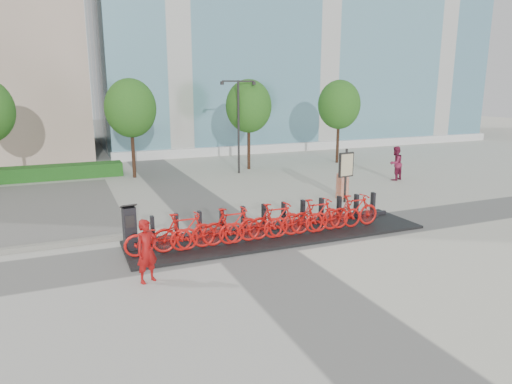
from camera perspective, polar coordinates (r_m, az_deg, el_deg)
name	(u,v)px	position (r m, az deg, el deg)	size (l,w,h in m)	color
ground	(245,244)	(13.91, -1.39, -6.46)	(120.00, 120.00, 0.00)	beige
glass_building	(284,1)	(43.22, 3.46, 22.73)	(32.00, 16.00, 24.00)	#5685A4
hedge_b	(62,172)	(25.77, -23.07, 2.35)	(6.00, 1.20, 0.70)	#134616
tree_1	(131,108)	(24.46, -15.41, 10.06)	(2.60, 2.60, 5.10)	black
tree_2	(249,106)	(26.14, -0.92, 10.66)	(2.60, 2.60, 5.10)	black
tree_3	(339,105)	(28.93, 10.35, 10.68)	(2.60, 2.60, 5.10)	black
streetlamp	(238,116)	(24.87, -2.21, 9.49)	(2.00, 0.20, 5.00)	black
dock_pad	(279,234)	(14.65, 2.92, -5.29)	(9.60, 2.40, 0.08)	black
dock_rail_posts	(275,216)	(14.95, 2.36, -3.05)	(8.02, 0.50, 0.85)	black
bike_0	(159,236)	(13.00, -12.09, -5.46)	(0.66, 1.90, 1.00)	red
bike_1	(184,231)	(13.13, -9.01, -4.90)	(0.52, 1.85, 1.11)	red
bike_2	(208,230)	(13.32, -5.98, -4.78)	(0.66, 1.90, 1.00)	red
bike_3	(232,226)	(13.52, -3.07, -4.22)	(0.52, 1.85, 1.11)	red
bike_4	(254,225)	(13.79, -0.24, -4.10)	(0.66, 1.90, 1.00)	red
bike_5	(276,220)	(14.05, 2.47, -3.55)	(0.52, 1.85, 1.11)	red
bike_6	(296,219)	(14.38, 5.07, -3.43)	(0.66, 1.90, 1.00)	red
bike_7	(316,215)	(14.71, 7.55, -2.90)	(0.52, 1.85, 1.11)	red
bike_8	(336,215)	(15.09, 9.91, -2.79)	(0.66, 1.90, 1.00)	red
bike_9	(354,211)	(15.47, 12.16, -2.29)	(0.52, 1.85, 1.11)	red
kiosk	(130,227)	(13.49, -15.51, -4.28)	(0.45, 0.40, 1.37)	black
worker_red	(147,251)	(11.34, -13.48, -7.19)	(0.57, 0.38, 1.57)	#9B0E0E
pedestrian	(395,163)	(24.25, 17.03, 3.45)	(0.84, 0.66, 1.73)	maroon
construction_barrel	(342,186)	(19.82, 10.74, 0.77)	(0.54, 0.54, 1.05)	#FF3D00
map_sign	(346,167)	(18.91, 11.20, 3.08)	(0.73, 0.23, 2.21)	black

